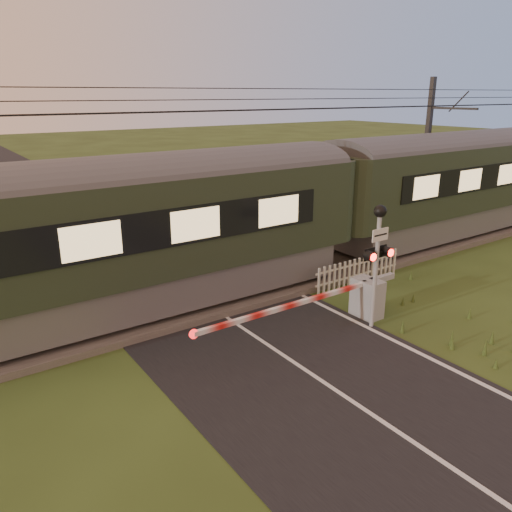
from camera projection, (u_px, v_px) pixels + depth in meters
ground at (351, 401)px, 10.15m from camera, size 160.00×160.00×0.00m
road at (360, 406)px, 9.98m from camera, size 6.00×140.00×0.03m
track_bed at (198, 297)px, 15.20m from camera, size 140.00×3.40×0.39m
overhead_wires at (190, 103)px, 13.45m from camera, size 120.00×0.62×0.62m
train at (328, 203)px, 17.32m from camera, size 44.31×3.06×4.13m
boom_gate at (360, 298)px, 13.69m from camera, size 6.52×0.84×1.12m
crossing_signal at (378, 245)px, 12.68m from camera, size 0.85×0.35×3.33m
picket_fence at (359, 271)px, 16.29m from camera, size 3.70×0.07×0.89m
catenary_mast at (428, 150)px, 23.19m from camera, size 0.21×2.45×6.68m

